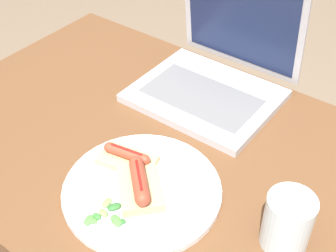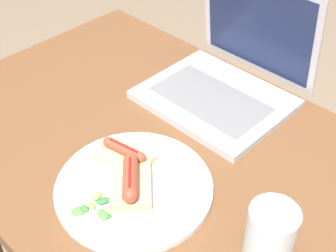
% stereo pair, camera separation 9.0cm
% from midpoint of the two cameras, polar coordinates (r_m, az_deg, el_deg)
% --- Properties ---
extents(desk, '(1.28, 0.69, 0.77)m').
position_cam_midpoint_polar(desk, '(0.97, 1.84, -9.70)').
color(desk, brown).
rests_on(desk, ground_plane).
extents(laptop, '(0.31, 0.29, 0.26)m').
position_cam_midpoint_polar(laptop, '(1.07, 3.39, 6.23)').
color(laptop, '#B7B7BC').
rests_on(laptop, desk).
extents(plate, '(0.29, 0.29, 0.02)m').
position_cam_midpoint_polar(plate, '(0.86, -6.23, -7.81)').
color(plate, silver).
rests_on(plate, desk).
extents(sausage_toast_left, '(0.13, 0.12, 0.05)m').
position_cam_midpoint_polar(sausage_toast_left, '(0.83, -6.62, -7.35)').
color(sausage_toast_left, tan).
rests_on(sausage_toast_left, plate).
extents(sausage_toast_middle, '(0.12, 0.08, 0.04)m').
position_cam_midpoint_polar(sausage_toast_middle, '(0.90, -7.90, -3.96)').
color(sausage_toast_middle, tan).
rests_on(sausage_toast_middle, plate).
extents(salad_pile, '(0.07, 0.08, 0.01)m').
position_cam_midpoint_polar(salad_pile, '(0.82, -10.74, -10.72)').
color(salad_pile, '#2D662D').
rests_on(salad_pile, plate).
extents(drinking_glass, '(0.08, 0.08, 0.10)m').
position_cam_midpoint_polar(drinking_glass, '(0.77, 11.09, -11.56)').
color(drinking_glass, silver).
rests_on(drinking_glass, desk).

